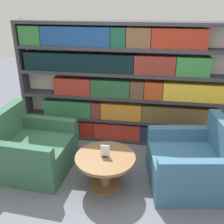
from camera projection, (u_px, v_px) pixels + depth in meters
The scene contains 6 objects.
ground_plane at pixel (115, 189), 3.33m from camera, with size 14.00×14.00×0.00m, color slate.
bookshelf at pixel (125, 87), 4.12m from camera, with size 3.42×0.30×1.92m.
armchair_left at pixel (32, 151), 3.62m from camera, with size 1.01×0.98×0.86m.
armchair_right at pixel (191, 164), 3.32m from camera, with size 1.08×1.05×0.86m.
coffee_table at pixel (105, 165), 3.26m from camera, with size 0.75×0.75×0.45m.
table_sign at pixel (105, 152), 3.18m from camera, with size 0.11×0.06×0.16m.
Camera 1 is at (0.37, -2.61, 2.26)m, focal length 42.00 mm.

